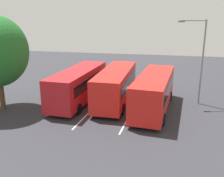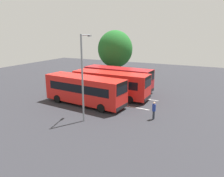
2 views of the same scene
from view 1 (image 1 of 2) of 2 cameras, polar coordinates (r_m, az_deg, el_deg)
name	(u,v)px [view 1 (image 1 of 2)]	position (r m, az deg, el deg)	size (l,w,h in m)	color
ground_plane	(117,104)	(23.59, 1.06, -3.49)	(63.71, 63.71, 0.00)	#2B2B30
bus_far_left	(154,91)	(21.95, 9.55, -0.55)	(9.64, 3.36, 3.12)	red
bus_center_left	(116,85)	(23.65, 0.87, 0.90)	(9.46, 2.68, 3.12)	red
bus_center_right	(79,84)	(23.99, -7.56, 0.98)	(9.57, 3.03, 3.12)	#AD191E
pedestrian	(165,78)	(29.88, 11.98, 2.39)	(0.37, 0.37, 1.69)	#232833
street_lamp	(200,57)	(23.90, 19.43, 6.81)	(0.72, 2.47, 7.68)	gray
lane_stripe_outer_left	(135,105)	(23.33, 5.27, -3.78)	(12.41, 0.12, 0.01)	silver
lane_stripe_inner_left	(99,102)	(23.98, -3.03, -3.18)	(12.41, 0.12, 0.01)	silver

